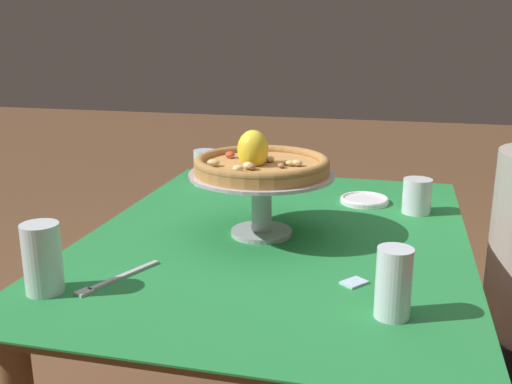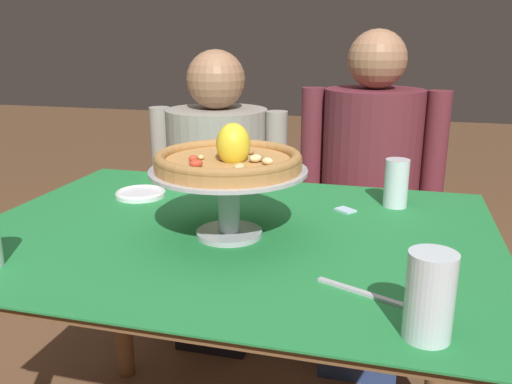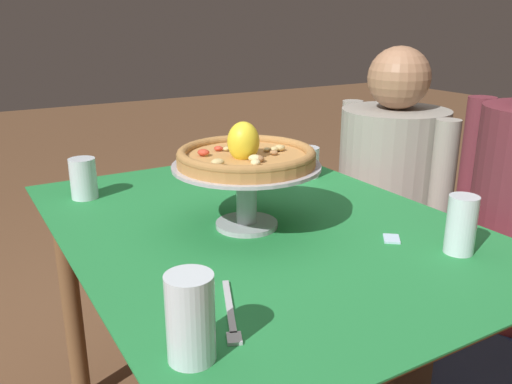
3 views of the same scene
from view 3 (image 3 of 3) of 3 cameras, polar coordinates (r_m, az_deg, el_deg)
name	(u,v)px [view 3 (image 3 of 3)]	position (r m, az deg, el deg)	size (l,w,h in m)	color
dining_table	(259,263)	(1.39, 0.30, -7.51)	(1.23, 0.92, 0.76)	brown
pizza_stand	(246,182)	(1.29, -1.02, 1.03)	(0.36, 0.36, 0.16)	#B7B7C1
pizza	(246,155)	(1.27, -1.07, 3.95)	(0.33, 0.33, 0.11)	#BC8447
water_glass_front_left	(84,181)	(1.59, -17.86, 1.16)	(0.07, 0.07, 0.12)	silver
water_glass_back_right	(461,228)	(1.25, 20.95, -3.58)	(0.06, 0.06, 0.13)	silver
water_glass_front_right	(191,323)	(0.82, -6.97, -13.64)	(0.07, 0.07, 0.14)	silver
water_glass_back_left	(307,164)	(1.73, 5.40, 2.96)	(0.08, 0.08, 0.10)	white
side_plate	(257,176)	(1.71, 0.12, 1.75)	(0.14, 0.14, 0.02)	white
dinner_fork	(230,314)	(0.95, -2.74, -12.79)	(0.20, 0.10, 0.01)	#B7B7C1
sugar_packet	(392,239)	(1.29, 14.22, -4.84)	(0.05, 0.04, 0.01)	silver
diner_left	(388,208)	(2.05, 13.89, -1.63)	(0.54, 0.38, 1.16)	black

